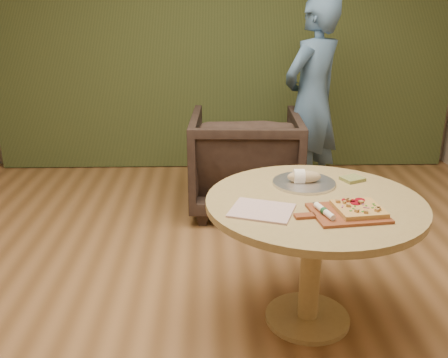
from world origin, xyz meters
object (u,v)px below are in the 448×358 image
at_px(pizza_paddle, 346,213).
at_px(person_standing, 312,101).
at_px(cutlery_roll, 324,211).
at_px(armchair, 245,156).
at_px(flatbread_pizza, 358,208).
at_px(bread_roll, 303,177).
at_px(pedestal_table, 314,224).
at_px(serving_tray, 304,183).

relative_size(pizza_paddle, person_standing, 0.26).
bearing_deg(cutlery_roll, armchair, 81.51).
height_order(flatbread_pizza, person_standing, person_standing).
distance_m(armchair, person_standing, 0.78).
height_order(cutlery_roll, bread_roll, bread_roll).
distance_m(pedestal_table, pizza_paddle, 0.27).
bearing_deg(serving_tray, bread_roll, 180.00).
distance_m(pedestal_table, cutlery_roll, 0.28).
height_order(pizza_paddle, cutlery_roll, cutlery_roll).
xyz_separation_m(pedestal_table, flatbread_pizza, (0.18, -0.19, 0.17)).
relative_size(pizza_paddle, flatbread_pizza, 1.88).
bearing_deg(person_standing, serving_tray, 36.66).
bearing_deg(pizza_paddle, person_standing, 76.21).
height_order(flatbread_pizza, cutlery_roll, flatbread_pizza).
bearing_deg(serving_tray, person_standing, 77.78).
xyz_separation_m(pizza_paddle, armchair, (-0.36, 1.87, -0.29)).
xyz_separation_m(flatbread_pizza, bread_roll, (-0.20, 0.42, 0.02)).
height_order(pedestal_table, person_standing, person_standing).
height_order(pizza_paddle, bread_roll, bread_roll).
relative_size(pedestal_table, pizza_paddle, 2.50).
bearing_deg(armchair, serving_tray, 101.75).
relative_size(serving_tray, person_standing, 0.20).
bearing_deg(flatbread_pizza, person_standing, 85.33).
relative_size(cutlery_roll, person_standing, 0.11).
xyz_separation_m(pizza_paddle, bread_roll, (-0.14, 0.43, 0.04)).
bearing_deg(pedestal_table, armchair, 98.58).
bearing_deg(bread_roll, serving_tray, 0.00).
relative_size(cutlery_roll, bread_roll, 1.02).
bearing_deg(pizza_paddle, serving_tray, 99.17).
bearing_deg(person_standing, pedestal_table, 38.64).
distance_m(flatbread_pizza, person_standing, 2.12).
bearing_deg(person_standing, pizza_paddle, 42.53).
height_order(pedestal_table, bread_roll, bread_roll).
height_order(serving_tray, armchair, armchair).
height_order(bread_roll, person_standing, person_standing).
xyz_separation_m(flatbread_pizza, serving_tray, (-0.19, 0.42, -0.02)).
relative_size(bread_roll, person_standing, 0.11).
distance_m(cutlery_roll, serving_tray, 0.46).
bearing_deg(person_standing, armchair, -18.10).
distance_m(serving_tray, bread_roll, 0.04).
distance_m(flatbread_pizza, serving_tray, 0.46).
distance_m(cutlery_roll, armchair, 1.93).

